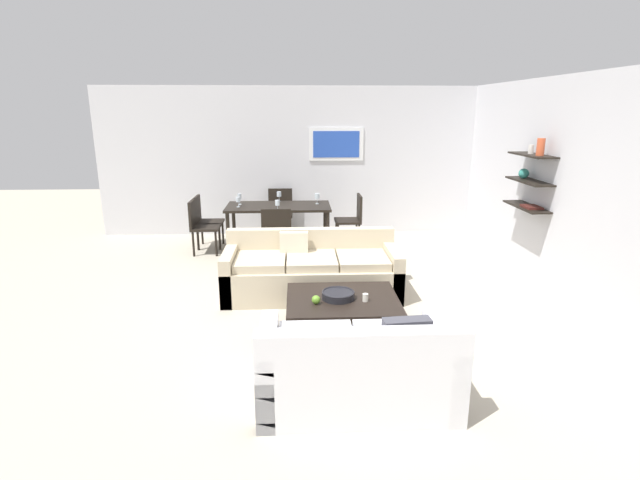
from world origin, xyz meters
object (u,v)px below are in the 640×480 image
(wine_glass_left_far, at_px, (240,197))
(wine_glass_left_near, at_px, (238,200))
(dining_chair_left_far, at_px, (205,218))
(candle_jar, at_px, (365,298))
(sofa_beige, at_px, (311,272))
(dining_chair_left_near, at_px, (200,223))
(wine_glass_foot, at_px, (277,203))
(dining_table, at_px, (279,210))
(dining_chair_foot, at_px, (277,232))
(wine_glass_right_far, at_px, (317,196))
(coffee_table, at_px, (342,315))
(dining_chair_head, at_px, (280,210))
(wine_glass_head, at_px, (279,194))
(apple_on_coffee_table, at_px, (316,300))
(loveseat_white, at_px, (357,368))
(dining_chair_right_far, at_px, (353,217))
(decorative_bowl, at_px, (338,295))

(wine_glass_left_far, distance_m, wine_glass_left_near, 0.21)
(dining_chair_left_far, distance_m, wine_glass_left_far, 0.73)
(candle_jar, bearing_deg, wine_glass_left_far, 115.97)
(sofa_beige, distance_m, candle_jar, 1.31)
(dining_chair_left_near, height_order, wine_glass_foot, wine_glass_foot)
(candle_jar, xyz_separation_m, dining_table, (-1.00, 3.28, 0.25))
(dining_chair_foot, distance_m, wine_glass_right_far, 1.20)
(candle_jar, bearing_deg, coffee_table, 156.69)
(dining_chair_head, bearing_deg, wine_glass_left_far, -131.76)
(dining_chair_head, distance_m, dining_chair_left_far, 1.42)
(wine_glass_head, bearing_deg, wine_glass_foot, -90.00)
(apple_on_coffee_table, distance_m, wine_glass_left_far, 3.65)
(wine_glass_head, bearing_deg, dining_chair_foot, -90.00)
(dining_chair_foot, height_order, wine_glass_left_near, wine_glass_left_near)
(apple_on_coffee_table, relative_size, dining_chair_foot, 0.10)
(loveseat_white, xyz_separation_m, dining_table, (-0.78, 4.45, 0.38))
(dining_chair_left_near, relative_size, wine_glass_left_near, 5.35)
(loveseat_white, bearing_deg, dining_chair_right_far, 84.04)
(sofa_beige, bearing_deg, dining_chair_left_far, 127.50)
(candle_jar, relative_size, apple_on_coffee_table, 0.91)
(wine_glass_left_far, bearing_deg, wine_glass_head, 21.75)
(loveseat_white, distance_m, dining_chair_foot, 3.71)
(apple_on_coffee_table, relative_size, wine_glass_right_far, 0.50)
(wine_glass_left_near, bearing_deg, apple_on_coffee_table, -70.51)
(coffee_table, relative_size, decorative_bowl, 3.39)
(decorative_bowl, relative_size, wine_glass_left_near, 2.09)
(decorative_bowl, distance_m, dining_chair_right_far, 3.43)
(candle_jar, xyz_separation_m, wine_glass_foot, (-1.00, 2.92, 0.44))
(coffee_table, relative_size, dining_table, 0.68)
(dining_table, bearing_deg, coffee_table, -76.30)
(candle_jar, bearing_deg, dining_chair_foot, 112.23)
(loveseat_white, height_order, wine_glass_right_far, wine_glass_right_far)
(decorative_bowl, height_order, dining_chair_left_near, dining_chair_left_near)
(coffee_table, bearing_deg, wine_glass_left_near, 114.80)
(wine_glass_right_far, bearing_deg, coffee_table, -87.75)
(coffee_table, relative_size, wine_glass_foot, 7.50)
(sofa_beige, height_order, wine_glass_head, wine_glass_head)
(dining_chair_left_near, bearing_deg, candle_jar, -53.77)
(sofa_beige, bearing_deg, apple_on_coffee_table, -89.50)
(dining_chair_left_far, bearing_deg, dining_chair_head, 26.83)
(loveseat_white, relative_size, decorative_bowl, 4.51)
(loveseat_white, relative_size, dining_chair_left_near, 1.76)
(apple_on_coffee_table, distance_m, wine_glass_foot, 3.04)
(dining_table, bearing_deg, dining_chair_left_far, 171.44)
(candle_jar, xyz_separation_m, wine_glass_right_far, (-0.36, 3.39, 0.46))
(apple_on_coffee_table, distance_m, dining_chair_right_far, 3.60)
(dining_chair_foot, bearing_deg, sofa_beige, -68.99)
(dining_table, relative_size, dining_chair_left_near, 1.95)
(dining_chair_left_far, height_order, wine_glass_right_far, wine_glass_right_far)
(loveseat_white, distance_m, dining_chair_right_far, 4.67)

